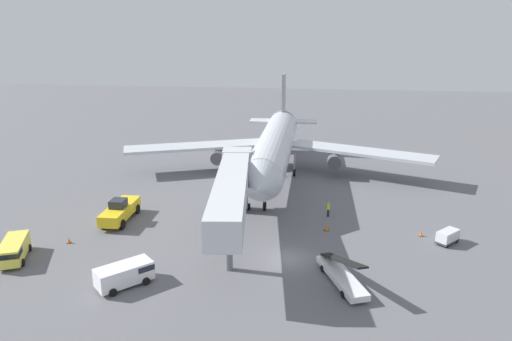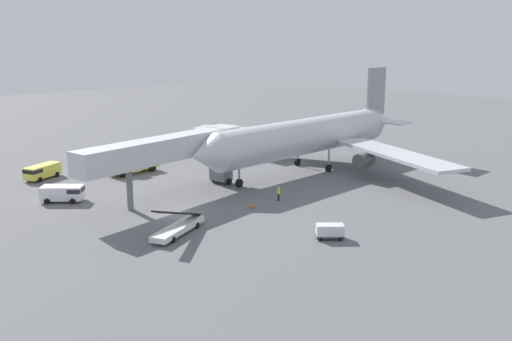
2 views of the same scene
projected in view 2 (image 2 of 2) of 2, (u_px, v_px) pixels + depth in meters
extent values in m
plane|color=slate|center=(180.00, 214.00, 58.78)|extent=(300.00, 300.00, 0.00)
cylinder|color=silver|center=(305.00, 136.00, 77.50)|extent=(5.78, 33.16, 5.08)
cone|color=silver|center=(205.00, 155.00, 64.77)|extent=(5.06, 4.02, 4.98)
cone|color=silver|center=(380.00, 120.00, 90.90)|extent=(4.96, 6.19, 4.83)
cube|color=gray|center=(376.00, 93.00, 88.76)|extent=(0.46, 4.79, 8.13)
cube|color=silver|center=(390.00, 122.00, 87.40)|extent=(6.17, 3.61, 0.24)
cube|color=silver|center=(358.00, 118.00, 91.59)|extent=(6.17, 3.61, 0.24)
cube|color=silver|center=(394.00, 154.00, 71.36)|extent=(22.44, 12.35, 0.44)
cube|color=silver|center=(258.00, 132.00, 88.70)|extent=(22.28, 13.14, 0.44)
cylinder|color=#4C4C51|center=(364.00, 160.00, 73.34)|extent=(2.08, 2.67, 2.02)
cylinder|color=#4C4C51|center=(269.00, 143.00, 85.50)|extent=(2.08, 2.67, 2.02)
cylinder|color=gray|center=(239.00, 172.00, 69.32)|extent=(0.28, 0.28, 2.97)
cylinder|color=black|center=(239.00, 183.00, 69.66)|extent=(0.37, 1.11, 1.10)
cylinder|color=gray|center=(329.00, 158.00, 77.56)|extent=(0.28, 0.28, 2.97)
cylinder|color=black|center=(328.00, 168.00, 77.90)|extent=(0.37, 1.11, 1.10)
cylinder|color=gray|center=(298.00, 152.00, 81.57)|extent=(0.28, 0.28, 2.97)
cylinder|color=black|center=(298.00, 162.00, 81.92)|extent=(0.37, 1.11, 1.10)
cube|color=silver|center=(158.00, 150.00, 62.33)|extent=(5.94, 21.74, 2.70)
cube|color=red|center=(149.00, 149.00, 63.25)|extent=(2.53, 17.92, 0.44)
cube|color=silver|center=(223.00, 137.00, 71.02)|extent=(3.80, 3.25, 2.84)
cube|color=#232833|center=(230.00, 134.00, 71.96)|extent=(3.30, 0.69, 0.90)
cube|color=slate|center=(221.00, 164.00, 71.38)|extent=(2.77, 2.13, 4.35)
cylinder|color=black|center=(213.00, 178.00, 72.74)|extent=(0.41, 0.83, 0.80)
cylinder|color=black|center=(229.00, 182.00, 71.02)|extent=(0.41, 0.83, 0.80)
cylinder|color=slate|center=(130.00, 189.00, 59.90)|extent=(0.70, 0.70, 4.75)
cube|color=yellow|center=(134.00, 165.00, 76.98)|extent=(2.66, 7.43, 1.25)
cube|color=#232833|center=(131.00, 158.00, 76.47)|extent=(1.71, 1.88, 0.90)
cylinder|color=black|center=(124.00, 174.00, 74.70)|extent=(0.45, 1.12, 1.10)
cylinder|color=black|center=(115.00, 171.00, 76.17)|extent=(0.45, 1.12, 1.10)
cylinder|color=black|center=(152.00, 168.00, 78.07)|extent=(0.45, 1.12, 1.10)
cylinder|color=black|center=(143.00, 166.00, 79.54)|extent=(0.45, 1.12, 1.10)
cube|color=white|center=(178.00, 228.00, 52.66)|extent=(4.46, 7.53, 0.55)
cube|color=black|center=(178.00, 213.00, 52.30)|extent=(3.75, 7.27, 2.56)
cylinder|color=black|center=(173.00, 240.00, 50.42)|extent=(0.43, 0.64, 0.60)
cylinder|color=black|center=(158.00, 237.00, 51.06)|extent=(0.43, 0.64, 0.60)
cylinder|color=black|center=(197.00, 225.00, 54.40)|extent=(0.43, 0.64, 0.60)
cylinder|color=black|center=(183.00, 223.00, 55.04)|extent=(0.43, 0.64, 0.60)
cube|color=white|center=(62.00, 193.00, 63.27)|extent=(4.72, 4.83, 1.60)
cube|color=#1E232D|center=(76.00, 190.00, 63.21)|extent=(2.54, 2.52, 0.51)
cylinder|color=black|center=(78.00, 196.00, 64.41)|extent=(0.73, 0.75, 0.68)
cylinder|color=black|center=(73.00, 201.00, 62.51)|extent=(0.73, 0.75, 0.68)
cylinder|color=black|center=(53.00, 197.00, 64.38)|extent=(0.73, 0.75, 0.68)
cylinder|color=black|center=(47.00, 201.00, 62.48)|extent=(0.73, 0.75, 0.68)
cube|color=#E5DB4C|center=(43.00, 171.00, 73.93)|extent=(3.86, 5.52, 1.62)
cube|color=#1E232D|center=(33.00, 171.00, 72.27)|extent=(2.47, 2.31, 0.52)
cylinder|color=black|center=(40.00, 180.00, 72.31)|extent=(0.59, 0.76, 0.68)
cylinder|color=black|center=(29.00, 178.00, 73.01)|extent=(0.59, 0.76, 0.68)
cylinder|color=black|center=(57.00, 174.00, 75.20)|extent=(0.59, 0.76, 0.68)
cylinder|color=black|center=(46.00, 173.00, 75.89)|extent=(0.59, 0.76, 0.68)
cube|color=#38383D|center=(330.00, 236.00, 51.46)|extent=(2.67, 2.73, 0.22)
cube|color=silver|center=(330.00, 230.00, 51.32)|extent=(2.67, 2.73, 1.02)
cylinder|color=black|center=(321.00, 239.00, 50.92)|extent=(0.33, 0.34, 0.36)
cylinder|color=black|center=(319.00, 235.00, 52.04)|extent=(0.33, 0.34, 0.36)
cylinder|color=black|center=(340.00, 239.00, 50.94)|extent=(0.33, 0.34, 0.36)
cylinder|color=black|center=(338.00, 235.00, 52.06)|extent=(0.33, 0.34, 0.36)
cylinder|color=#1E2333|center=(278.00, 197.00, 63.76)|extent=(0.36, 0.36, 0.87)
cylinder|color=#D8EA19|center=(279.00, 191.00, 63.58)|extent=(0.48, 0.48, 0.69)
sphere|color=tan|center=(279.00, 187.00, 63.47)|extent=(0.24, 0.24, 0.24)
cube|color=black|center=(82.00, 177.00, 74.75)|extent=(0.42, 0.42, 0.03)
cone|color=orange|center=(82.00, 175.00, 74.67)|extent=(0.36, 0.36, 0.62)
cube|color=black|center=(252.00, 208.00, 61.14)|extent=(0.47, 0.47, 0.03)
cone|color=orange|center=(252.00, 205.00, 61.06)|extent=(0.40, 0.40, 0.70)
cube|color=black|center=(320.00, 229.00, 54.13)|extent=(0.40, 0.40, 0.03)
cone|color=orange|center=(321.00, 226.00, 54.06)|extent=(0.34, 0.34, 0.58)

